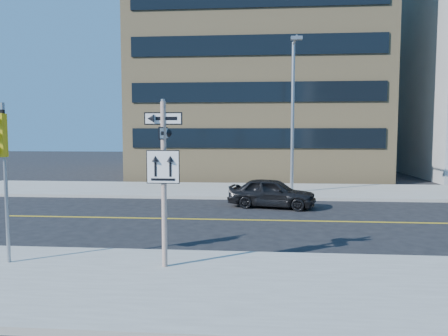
# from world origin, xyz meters

# --- Properties ---
(ground) EXTENTS (120.00, 120.00, 0.00)m
(ground) POSITION_xyz_m (0.00, 0.00, 0.00)
(ground) COLOR black
(ground) RESTS_ON ground
(sign_pole) EXTENTS (0.92, 0.92, 4.06)m
(sign_pole) POSITION_xyz_m (0.00, -2.51, 2.44)
(sign_pole) COLOR silver
(sign_pole) RESTS_ON near_sidewalk
(traffic_signal) EXTENTS (0.32, 0.45, 4.00)m
(traffic_signal) POSITION_xyz_m (-4.00, -2.66, 3.03)
(traffic_signal) COLOR gray
(traffic_signal) RESTS_ON near_sidewalk
(parked_car_a) EXTENTS (2.38, 4.18, 1.34)m
(parked_car_a) POSITION_xyz_m (2.83, 6.95, 0.67)
(parked_car_a) COLOR black
(parked_car_a) RESTS_ON ground
(streetlight_a) EXTENTS (0.55, 2.25, 8.00)m
(streetlight_a) POSITION_xyz_m (4.00, 10.76, 4.76)
(streetlight_a) COLOR gray
(streetlight_a) RESTS_ON far_sidewalk
(building_brick) EXTENTS (18.00, 18.00, 18.00)m
(building_brick) POSITION_xyz_m (2.00, 25.00, 9.00)
(building_brick) COLOR tan
(building_brick) RESTS_ON ground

